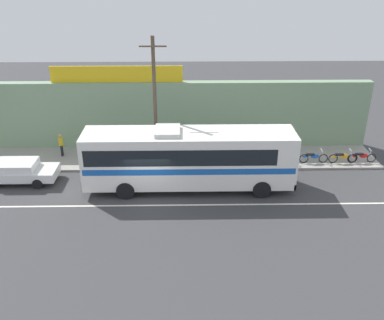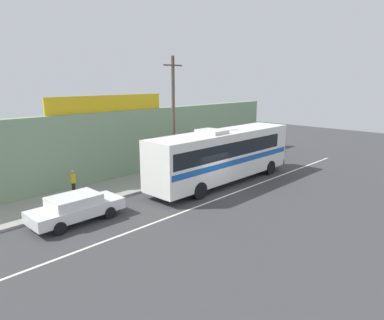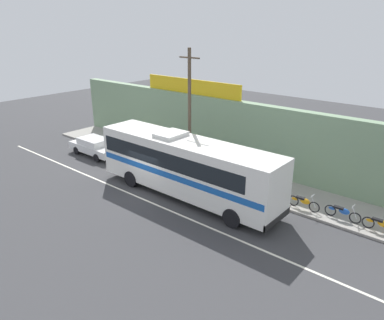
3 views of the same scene
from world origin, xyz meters
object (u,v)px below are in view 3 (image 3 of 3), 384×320
intercity_bus (185,164)px  motorcycle_purple (303,202)px  motorcycle_blue (342,212)px  pedestrian_by_curb (262,178)px  pedestrian_far_right (143,136)px  motorcycle_green (381,224)px  parked_car (95,146)px  utility_pole (190,112)px

intercity_bus → motorcycle_purple: (6.26, 2.77, -1.50)m
motorcycle_blue → pedestrian_by_curb: 5.01m
intercity_bus → pedestrian_far_right: 9.70m
intercity_bus → motorcycle_green: bearing=16.0°
parked_car → motorcycle_purple: parked_car is taller
motorcycle_green → pedestrian_by_curb: bearing=177.7°
utility_pole → pedestrian_far_right: (-6.61, 1.73, -3.37)m
motorcycle_blue → pedestrian_far_right: 16.95m
motorcycle_purple → pedestrian_by_curb: (-2.93, 0.45, 0.49)m
pedestrian_far_right → motorcycle_blue: bearing=-4.9°
parked_car → motorcycle_purple: 16.65m
motorcycle_purple → pedestrian_far_right: 14.93m
pedestrian_far_right → pedestrian_by_curb: (11.90, -1.21, -0.01)m
motorcycle_purple → pedestrian_by_curb: size_ratio=1.16×
motorcycle_purple → pedestrian_far_right: (-14.83, 1.66, 0.49)m
utility_pole → pedestrian_far_right: size_ratio=5.22×
motorcycle_green → pedestrian_by_curb: (-6.90, 0.28, 0.49)m
utility_pole → motorcycle_green: 12.79m
motorcycle_purple → motorcycle_blue: size_ratio=0.96×
motorcycle_blue → motorcycle_green: bearing=-1.3°
parked_car → motorcycle_blue: parked_car is taller
pedestrian_by_curb → intercity_bus: bearing=-136.0°
intercity_bus → motorcycle_green: size_ratio=6.48×
utility_pole → parked_car: bearing=-168.0°
intercity_bus → pedestrian_by_curb: bearing=44.0°
motorcycle_purple → parked_car: bearing=-173.6°
parked_car → pedestrian_far_right: (1.71, 3.51, 0.32)m
motorcycle_green → pedestrian_far_right: size_ratio=1.18×
motorcycle_green → pedestrian_far_right: bearing=175.5°
motorcycle_green → motorcycle_purple: (-3.96, -0.17, 0.00)m
motorcycle_green → motorcycle_purple: bearing=-177.5°
pedestrian_by_curb → motorcycle_blue: bearing=-2.7°
intercity_bus → parked_car: size_ratio=2.66×
parked_car → utility_pole: bearing=12.0°
motorcycle_purple → motorcycle_blue: bearing=6.0°
pedestrian_far_right → pedestrian_by_curb: pedestrian_far_right is taller
intercity_bus → pedestrian_far_right: size_ratio=7.64×
motorcycle_green → utility_pole: bearing=-178.8°
parked_car → motorcycle_blue: bearing=6.3°
pedestrian_far_right → utility_pole: bearing=-14.7°
pedestrian_far_right → pedestrian_by_curb: bearing=-5.8°
utility_pole → pedestrian_by_curb: utility_pole is taller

